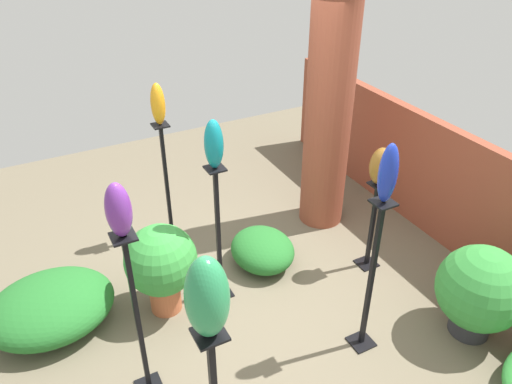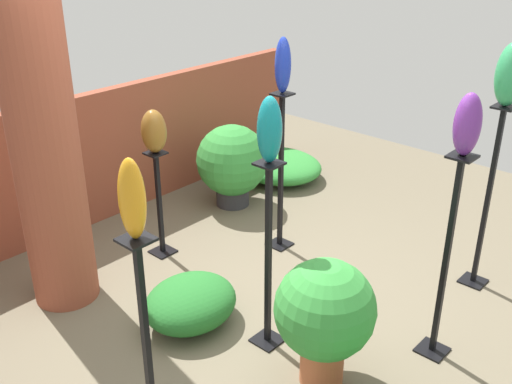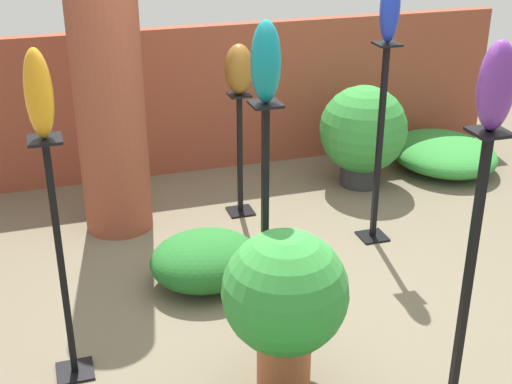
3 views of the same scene
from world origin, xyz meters
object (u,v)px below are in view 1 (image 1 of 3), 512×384
at_px(pedestal_amber, 167,188).
at_px(pedestal_cobalt, 370,284).
at_px(art_vase_teal, 214,144).
at_px(brick_pillar, 328,117).
at_px(art_vase_cobalt, 388,174).
at_px(art_vase_bronze, 381,166).
at_px(pedestal_bronze, 371,229).
at_px(potted_plant_front_right, 161,263).
at_px(pedestal_teal, 219,240).
at_px(art_vase_violet, 119,210).
at_px(pedestal_violet, 139,325).
at_px(art_vase_jade, 207,298).
at_px(potted_plant_near_pillar, 480,290).
at_px(art_vase_amber, 158,104).

bearing_deg(pedestal_amber, pedestal_cobalt, 22.57).
bearing_deg(art_vase_teal, brick_pillar, 112.25).
xyz_separation_m(art_vase_cobalt, art_vase_bronze, (-0.82, 0.71, -0.52)).
relative_size(pedestal_bronze, potted_plant_front_right, 1.09).
height_order(pedestal_cobalt, pedestal_bronze, pedestal_cobalt).
bearing_deg(art_vase_cobalt, pedestal_teal, -143.50).
xyz_separation_m(pedestal_bronze, art_vase_violet, (0.40, -2.48, 1.24)).
bearing_deg(pedestal_bronze, art_vase_cobalt, -40.71).
bearing_deg(pedestal_cobalt, art_vase_cobalt, 0.00).
distance_m(pedestal_violet, pedestal_bronze, 2.52).
distance_m(pedestal_violet, art_vase_jade, 1.51).
bearing_deg(potted_plant_near_pillar, pedestal_violet, -105.49).
bearing_deg(brick_pillar, potted_plant_front_right, -74.59).
bearing_deg(potted_plant_front_right, brick_pillar, 105.41).
distance_m(art_vase_violet, potted_plant_near_pillar, 3.05).
distance_m(pedestal_amber, art_vase_cobalt, 2.65).
distance_m(art_vase_amber, art_vase_bronze, 2.21).
height_order(pedestal_bronze, art_vase_teal, art_vase_teal).
relative_size(art_vase_jade, art_vase_teal, 1.09).
relative_size(art_vase_amber, art_vase_jade, 0.91).
height_order(brick_pillar, pedestal_cobalt, brick_pillar).
relative_size(art_vase_bronze, art_vase_teal, 0.87).
distance_m(art_vase_violet, art_vase_teal, 1.18).
bearing_deg(potted_plant_front_right, art_vase_teal, 82.89).
relative_size(art_vase_amber, art_vase_teal, 0.99).
height_order(pedestal_violet, art_vase_violet, art_vase_violet).
relative_size(pedestal_amber, art_vase_jade, 2.90).
height_order(pedestal_violet, art_vase_teal, art_vase_teal).
relative_size(pedestal_amber, pedestal_violet, 0.92).
relative_size(pedestal_bronze, art_vase_teal, 2.28).
bearing_deg(art_vase_bronze, art_vase_amber, -130.99).
height_order(pedestal_cobalt, potted_plant_near_pillar, pedestal_cobalt).
xyz_separation_m(pedestal_teal, art_vase_cobalt, (1.12, 0.83, 1.05)).
relative_size(brick_pillar, potted_plant_front_right, 2.88).
distance_m(art_vase_amber, art_vase_violet, 2.01).
distance_m(art_vase_violet, art_vase_bronze, 2.56).
relative_size(art_vase_bronze, potted_plant_near_pillar, 0.43).
height_order(art_vase_amber, art_vase_violet, art_vase_violet).
height_order(brick_pillar, art_vase_cobalt, brick_pillar).
bearing_deg(art_vase_amber, pedestal_bronze, 49.01).
distance_m(art_vase_violet, potted_plant_front_right, 1.44).
relative_size(pedestal_cobalt, pedestal_teal, 1.04).
relative_size(brick_pillar, pedestal_violet, 1.73).
relative_size(art_vase_jade, potted_plant_front_right, 0.52).
relative_size(art_vase_amber, art_vase_violet, 1.09).
bearing_deg(art_vase_amber, art_vase_bronze, 49.01).
relative_size(pedestal_bronze, art_vase_jade, 2.09).
relative_size(art_vase_amber, art_vase_bronze, 1.14).
bearing_deg(potted_plant_near_pillar, art_vase_teal, -129.51).
distance_m(art_vase_jade, potted_plant_near_pillar, 2.87).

